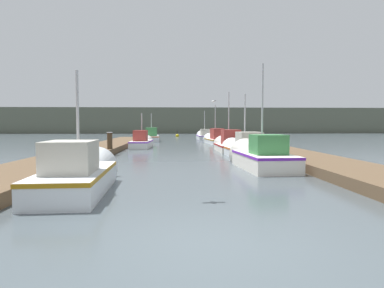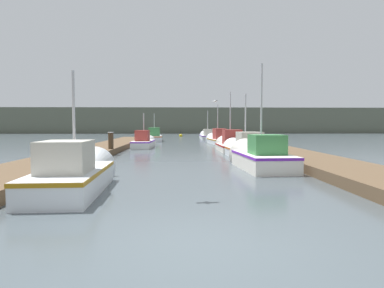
{
  "view_description": "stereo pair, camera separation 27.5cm",
  "coord_description": "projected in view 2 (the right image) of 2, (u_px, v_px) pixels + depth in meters",
  "views": [
    {
      "loc": [
        -0.54,
        -5.3,
        1.9
      ],
      "look_at": [
        0.28,
        12.47,
        0.86
      ],
      "focal_mm": 32.0,
      "sensor_mm": 36.0,
      "label": 1
    },
    {
      "loc": [
        -0.27,
        -5.31,
        1.9
      ],
      "look_at": [
        0.28,
        12.47,
        0.86
      ],
      "focal_mm": 32.0,
      "sensor_mm": 36.0,
      "label": 2
    }
  ],
  "objects": [
    {
      "name": "dock_right",
      "position": [
        278.0,
        151.0,
        21.55
      ],
      "size": [
        2.82,
        40.0,
        0.37
      ],
      "color": "brown",
      "rests_on": "ground_plane"
    },
    {
      "name": "fishing_boat_3",
      "position": [
        230.0,
        145.0,
        24.4
      ],
      "size": [
        1.77,
        4.81,
        4.69
      ],
      "rotation": [
        0.0,
        0.0,
        0.03
      ],
      "color": "silver",
      "rests_on": "ground_plane"
    },
    {
      "name": "fishing_boat_7",
      "position": [
        207.0,
        136.0,
        44.06
      ],
      "size": [
        1.91,
        5.3,
        4.21
      ],
      "rotation": [
        0.0,
        0.0,
        0.03
      ],
      "color": "silver",
      "rests_on": "ground_plane"
    },
    {
      "name": "channel_buoy",
      "position": [
        181.0,
        136.0,
        52.18
      ],
      "size": [
        0.53,
        0.53,
        1.03
      ],
      "color": "gold",
      "rests_on": "ground_plane"
    },
    {
      "name": "mooring_piling_2",
      "position": [
        111.0,
        143.0,
        21.01
      ],
      "size": [
        0.37,
        0.37,
        1.41
      ],
      "color": "#473523",
      "rests_on": "ground_plane"
    },
    {
      "name": "fishing_boat_4",
      "position": [
        144.0,
        142.0,
        27.9
      ],
      "size": [
        1.57,
        5.07,
        3.17
      ],
      "rotation": [
        0.0,
        0.0,
        -0.03
      ],
      "color": "silver",
      "rests_on": "ground_plane"
    },
    {
      "name": "dock_left",
      "position": [
        92.0,
        152.0,
        21.19
      ],
      "size": [
        2.82,
        40.0,
        0.37
      ],
      "color": "brown",
      "rests_on": "ground_plane"
    },
    {
      "name": "ground_plane",
      "position": [
        198.0,
        244.0,
        5.41
      ],
      "size": [
        200.0,
        200.0,
        0.0
      ],
      "color": "#424C51"
    },
    {
      "name": "fishing_boat_2",
      "position": [
        243.0,
        150.0,
        19.82
      ],
      "size": [
        1.91,
        5.94,
        4.09
      ],
      "rotation": [
        0.0,
        0.0,
        0.06
      ],
      "color": "silver",
      "rests_on": "ground_plane"
    },
    {
      "name": "mooring_piling_0",
      "position": [
        223.0,
        134.0,
        40.36
      ],
      "size": [
        0.32,
        0.32,
        1.35
      ],
      "color": "#473523",
      "rests_on": "ground_plane"
    },
    {
      "name": "mooring_piling_1",
      "position": [
        152.0,
        133.0,
        48.9
      ],
      "size": [
        0.34,
        0.34,
        1.27
      ],
      "color": "#473523",
      "rests_on": "ground_plane"
    },
    {
      "name": "distant_shore_ridge",
      "position": [
        183.0,
        121.0,
        76.94
      ],
      "size": [
        120.0,
        16.0,
        5.28
      ],
      "color": "#565B4C",
      "rests_on": "ground_plane"
    },
    {
      "name": "fishing_boat_5",
      "position": [
        217.0,
        139.0,
        33.68
      ],
      "size": [
        1.99,
        5.62,
        4.25
      ],
      "rotation": [
        0.0,
        0.0,
        0.09
      ],
      "color": "silver",
      "rests_on": "ground_plane"
    },
    {
      "name": "seagull_lead",
      "position": [
        215.0,
        101.0,
        24.1
      ],
      "size": [
        0.35,
        0.54,
        0.12
      ],
      "rotation": [
        0.0,
        0.0,
        2.04
      ],
      "color": "white"
    },
    {
      "name": "fishing_boat_0",
      "position": [
        77.0,
        173.0,
        9.95
      ],
      "size": [
        1.84,
        5.3,
        3.83
      ],
      "rotation": [
        0.0,
        0.0,
        0.05
      ],
      "color": "silver",
      "rests_on": "ground_plane"
    },
    {
      "name": "fishing_boat_1",
      "position": [
        259.0,
        157.0,
        14.93
      ],
      "size": [
        2.05,
        5.14,
        4.96
      ],
      "rotation": [
        0.0,
        0.0,
        0.06
      ],
      "color": "silver",
      "rests_on": "ground_plane"
    },
    {
      "name": "fishing_boat_6",
      "position": [
        154.0,
        137.0,
        38.47
      ],
      "size": [
        1.99,
        5.54,
        3.56
      ],
      "rotation": [
        0.0,
        0.0,
        0.07
      ],
      "color": "silver",
      "rests_on": "ground_plane"
    }
  ]
}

